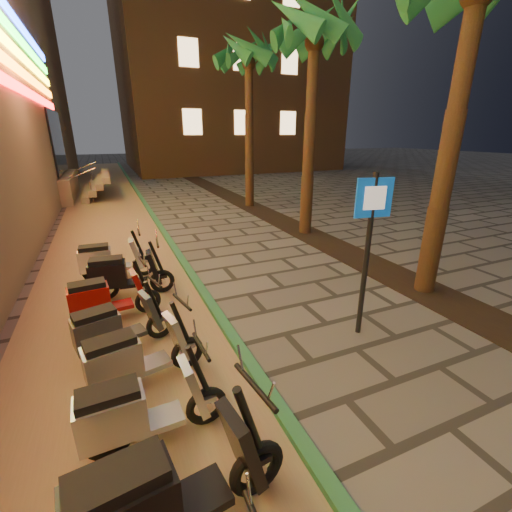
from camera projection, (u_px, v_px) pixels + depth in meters
name	position (u px, v px, depth m)	size (l,w,h in m)	color
ground	(347.00, 399.00, 4.43)	(120.00, 120.00, 0.00)	#474442
parking_strip	(109.00, 230.00, 12.08)	(3.40, 60.00, 0.01)	#8C7251
green_curb	(158.00, 224.00, 12.70)	(0.18, 60.00, 0.10)	#276840
planting_strip	(340.00, 249.00, 10.09)	(1.20, 40.00, 0.02)	black
apartment_block	(220.00, 25.00, 31.16)	(18.00, 16.06, 25.00)	brown
palm_c	(314.00, 42.00, 9.87)	(2.97, 3.02, 6.91)	#472D19
palm_d	(249.00, 63.00, 14.11)	(2.97, 3.02, 7.16)	#472D19
pedestrian_sign	(369.00, 235.00, 5.32)	(0.59, 0.14, 2.71)	black
scooter_4	(161.00, 496.00, 2.68)	(1.86, 0.74, 1.31)	black
scooter_5	(137.00, 412.00, 3.60)	(1.59, 0.56, 1.12)	black
scooter_6	(133.00, 357.00, 4.46)	(1.60, 0.73, 1.12)	black
scooter_7	(113.00, 328.00, 5.18)	(1.53, 0.76, 1.08)	black
scooter_8	(104.00, 299.00, 6.07)	(1.56, 0.58, 1.10)	black
scooter_9	(122.00, 275.00, 7.00)	(1.67, 0.61, 1.17)	black
scooter_10	(108.00, 260.00, 7.84)	(1.62, 0.57, 1.14)	black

